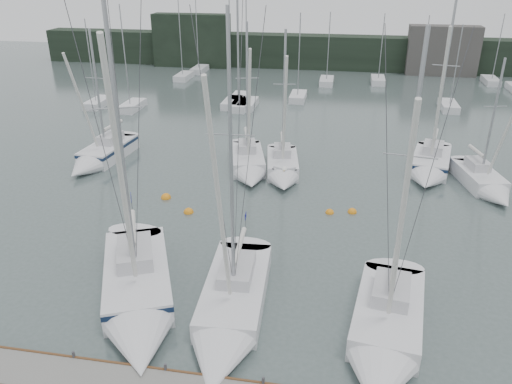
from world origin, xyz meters
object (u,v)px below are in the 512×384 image
sailboat_near_left (138,299)px  sailboat_mid_e (486,185)px  buoy_a (189,213)px  buoy_d (352,212)px  sailboat_mid_c (283,170)px  sailboat_mid_b (249,166)px  sailboat_near_right (385,340)px  sailboat_mid_d (429,168)px  sailboat_mid_a (99,157)px  buoy_b (330,213)px  buoy_c (166,198)px  sailboat_near_center (228,319)px

sailboat_near_left → sailboat_mid_e: size_ratio=1.60×
buoy_a → buoy_d: buoy_a is taller
sailboat_mid_c → buoy_a: bearing=-136.4°
sailboat_mid_b → sailboat_mid_e: bearing=-15.6°
sailboat_near_left → sailboat_mid_e: bearing=18.1°
sailboat_near_left → buoy_a: (-0.72, 10.41, -0.66)m
sailboat_near_left → sailboat_near_right: 11.55m
sailboat_mid_d → sailboat_mid_e: 4.45m
sailboat_mid_a → buoy_d: size_ratio=18.77×
sailboat_near_right → buoy_b: bearing=110.8°
sailboat_mid_b → buoy_b: size_ratio=21.47×
sailboat_mid_c → buoy_b: 6.77m
buoy_b → buoy_d: 1.53m
sailboat_near_left → sailboat_mid_b: 17.99m
sailboat_mid_d → buoy_c: 20.55m
sailboat_mid_d → buoy_c: (-19.05, -7.66, -0.65)m
sailboat_near_center → sailboat_mid_e: sailboat_near_center is taller
sailboat_near_center → sailboat_mid_b: size_ratio=1.22×
sailboat_near_left → sailboat_mid_a: (-10.67, 17.73, -0.04)m
sailboat_near_right → sailboat_mid_a: bearing=148.4°
sailboat_near_right → buoy_d: size_ratio=23.46×
buoy_b → buoy_c: (-11.64, 0.29, 0.00)m
sailboat_near_left → buoy_c: (-2.98, 12.31, -0.66)m
sailboat_mid_a → sailboat_near_center: bearing=-44.8°
sailboat_mid_e → buoy_d: sailboat_mid_e is taller
sailboat_near_center → sailboat_near_right: 6.98m
sailboat_near_left → buoy_d: (10.15, 12.37, -0.66)m
sailboat_near_left → sailboat_mid_d: size_ratio=1.16×
sailboat_mid_e → buoy_d: (-9.62, -5.12, -0.52)m
sailboat_near_right → buoy_b: (-2.88, 12.72, -0.56)m
sailboat_near_right → buoy_c: 19.50m
sailboat_mid_c → buoy_d: size_ratio=19.14×
sailboat_mid_e → sailboat_near_right: bearing=-126.3°
buoy_a → buoy_b: buoy_a is taller
sailboat_mid_a → sailboat_mid_b: sailboat_mid_b is taller
sailboat_near_right → sailboat_mid_e: size_ratio=1.41×
sailboat_mid_a → buoy_b: size_ratio=20.26×
sailboat_mid_a → sailboat_mid_d: (26.74, 2.25, 0.03)m
sailboat_near_center → sailboat_mid_b: (-2.58, 18.38, 0.06)m
sailboat_near_left → sailboat_mid_e: sailboat_near_left is taller
sailboat_near_left → buoy_a: sailboat_near_left is taller
buoy_b → buoy_c: bearing=178.6°
sailboat_mid_b → sailboat_mid_a: bearing=166.3°
sailboat_near_center → sailboat_mid_a: 23.75m
sailboat_near_left → sailboat_near_center: size_ratio=1.09×
sailboat_near_right → sailboat_mid_b: bearing=125.3°
sailboat_near_left → sailboat_mid_a: size_ratio=1.41×
buoy_d → sailboat_mid_e: bearing=28.0°
sailboat_near_right → sailboat_mid_c: sailboat_near_right is taller
sailboat_mid_a → sailboat_mid_e: bearing=4.9°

